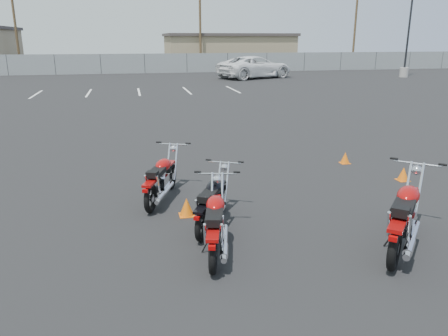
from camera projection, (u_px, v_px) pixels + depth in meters
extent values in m
plane|color=black|center=(220.00, 209.00, 8.51)|extent=(120.00, 120.00, 0.00)
torus|color=black|center=(171.00, 176.00, 9.59)|extent=(0.31, 0.58, 0.58)
cylinder|color=silver|center=(171.00, 176.00, 9.59)|extent=(0.15, 0.18, 0.15)
torus|color=black|center=(151.00, 198.00, 8.27)|extent=(0.31, 0.58, 0.58)
cylinder|color=silver|center=(151.00, 198.00, 8.27)|extent=(0.15, 0.18, 0.15)
cube|color=black|center=(161.00, 185.00, 8.91)|extent=(0.46, 0.97, 0.06)
cube|color=silver|center=(161.00, 183.00, 8.85)|extent=(0.39, 0.44, 0.29)
cylinder|color=silver|center=(160.00, 175.00, 8.80)|extent=(0.27, 0.29, 0.25)
ellipsoid|color=#940A09|center=(163.00, 165.00, 8.97)|extent=(0.48, 0.63, 0.25)
cube|color=black|center=(156.00, 173.00, 8.54)|extent=(0.43, 0.58, 0.10)
cube|color=black|center=(152.00, 174.00, 8.30)|extent=(0.26, 0.24, 0.12)
cube|color=#940A09|center=(149.00, 183.00, 8.16)|extent=(0.31, 0.44, 0.05)
cube|color=#940A09|center=(171.00, 163.00, 9.50)|extent=(0.24, 0.35, 0.04)
cylinder|color=silver|center=(158.00, 184.00, 8.32)|extent=(0.11, 0.18, 0.38)
cylinder|color=silver|center=(147.00, 183.00, 8.35)|extent=(0.11, 0.18, 0.38)
cylinder|color=silver|center=(165.00, 192.00, 8.63)|extent=(0.47, 1.02, 0.12)
cylinder|color=silver|center=(160.00, 197.00, 8.34)|extent=(0.23, 0.36, 0.13)
cylinder|color=silver|center=(176.00, 161.00, 9.59)|extent=(0.18, 0.37, 0.76)
cylinder|color=silver|center=(168.00, 161.00, 9.62)|extent=(0.18, 0.37, 0.76)
sphere|color=silver|center=(174.00, 149.00, 9.68)|extent=(0.20, 0.20, 0.15)
cylinder|color=silver|center=(174.00, 144.00, 9.67)|extent=(0.64, 0.28, 0.03)
cylinder|color=black|center=(188.00, 143.00, 9.59)|extent=(0.12, 0.07, 0.03)
cylinder|color=black|center=(159.00, 142.00, 9.69)|extent=(0.12, 0.07, 0.03)
cylinder|color=black|center=(154.00, 194.00, 8.90)|extent=(0.15, 0.08, 0.29)
cube|color=#990505|center=(145.00, 191.00, 7.94)|extent=(0.11, 0.09, 0.06)
torus|color=black|center=(221.00, 198.00, 8.34)|extent=(0.33, 0.54, 0.55)
cylinder|color=silver|center=(221.00, 198.00, 8.34)|extent=(0.15, 0.17, 0.15)
torus|color=black|center=(202.00, 225.00, 7.11)|extent=(0.33, 0.54, 0.55)
cylinder|color=silver|center=(202.00, 225.00, 7.11)|extent=(0.15, 0.17, 0.15)
cube|color=black|center=(212.00, 208.00, 7.71)|extent=(0.50, 0.90, 0.05)
cube|color=silver|center=(212.00, 206.00, 7.66)|extent=(0.38, 0.42, 0.27)
cylinder|color=silver|center=(211.00, 198.00, 7.61)|extent=(0.26, 0.29, 0.24)
ellipsoid|color=black|center=(215.00, 187.00, 7.77)|extent=(0.48, 0.60, 0.23)
cube|color=black|center=(208.00, 196.00, 7.36)|extent=(0.43, 0.56, 0.09)
cube|color=black|center=(204.00, 199.00, 7.14)|extent=(0.25, 0.24, 0.11)
cube|color=black|center=(201.00, 209.00, 7.01)|extent=(0.32, 0.42, 0.05)
cube|color=black|center=(221.00, 183.00, 8.26)|extent=(0.24, 0.33, 0.04)
cylinder|color=silver|center=(210.00, 210.00, 7.14)|extent=(0.11, 0.17, 0.36)
cylinder|color=silver|center=(197.00, 209.00, 7.19)|extent=(0.11, 0.17, 0.36)
cylinder|color=silver|center=(216.00, 218.00, 7.44)|extent=(0.52, 0.94, 0.12)
cylinder|color=silver|center=(212.00, 224.00, 7.16)|extent=(0.24, 0.34, 0.12)
cylinder|color=silver|center=(227.00, 182.00, 8.34)|extent=(0.20, 0.35, 0.72)
cylinder|color=silver|center=(219.00, 181.00, 8.38)|extent=(0.20, 0.35, 0.72)
sphere|color=silver|center=(225.00, 167.00, 8.43)|extent=(0.20, 0.20, 0.15)
cylinder|color=silver|center=(225.00, 162.00, 8.42)|extent=(0.59, 0.31, 0.03)
cylinder|color=black|center=(241.00, 162.00, 8.32)|extent=(0.11, 0.08, 0.03)
cylinder|color=black|center=(209.00, 160.00, 8.47)|extent=(0.11, 0.08, 0.03)
cylinder|color=black|center=(204.00, 219.00, 7.71)|extent=(0.14, 0.08, 0.27)
cube|color=#990505|center=(197.00, 218.00, 6.80)|extent=(0.11, 0.09, 0.05)
torus|color=black|center=(217.00, 215.00, 7.46)|extent=(0.24, 0.59, 0.58)
cylinder|color=silver|center=(217.00, 215.00, 7.46)|extent=(0.13, 0.17, 0.15)
torus|color=black|center=(213.00, 254.00, 6.12)|extent=(0.24, 0.59, 0.58)
cylinder|color=silver|center=(213.00, 254.00, 6.12)|extent=(0.13, 0.17, 0.15)
cube|color=black|center=(215.00, 231.00, 6.78)|extent=(0.33, 1.01, 0.06)
cube|color=silver|center=(215.00, 229.00, 6.72)|extent=(0.35, 0.42, 0.29)
cylinder|color=silver|center=(215.00, 218.00, 6.67)|extent=(0.24, 0.28, 0.26)
ellipsoid|color=#940A09|center=(215.00, 205.00, 6.84)|extent=(0.42, 0.61, 0.25)
cube|color=black|center=(214.00, 217.00, 6.40)|extent=(0.37, 0.58, 0.10)
cube|color=black|center=(213.00, 222.00, 6.16)|extent=(0.25, 0.22, 0.12)
cube|color=#940A09|center=(213.00, 235.00, 6.01)|extent=(0.26, 0.44, 0.05)
cube|color=#940A09|center=(217.00, 199.00, 7.38)|extent=(0.20, 0.35, 0.04)
cylinder|color=silver|center=(221.00, 234.00, 6.19)|extent=(0.09, 0.18, 0.38)
cylinder|color=silver|center=(205.00, 234.00, 6.19)|extent=(0.09, 0.18, 0.38)
cylinder|color=silver|center=(225.00, 243.00, 6.52)|extent=(0.33, 1.06, 0.12)
cylinder|color=silver|center=(224.00, 251.00, 6.21)|extent=(0.19, 0.36, 0.13)
cylinder|color=silver|center=(222.00, 196.00, 7.48)|extent=(0.13, 0.39, 0.76)
cylinder|color=silver|center=(212.00, 196.00, 7.49)|extent=(0.13, 0.39, 0.76)
sphere|color=silver|center=(217.00, 179.00, 7.56)|extent=(0.19, 0.19, 0.15)
cylinder|color=silver|center=(217.00, 174.00, 7.55)|extent=(0.66, 0.19, 0.03)
cylinder|color=black|center=(237.00, 172.00, 7.52)|extent=(0.12, 0.06, 0.03)
cylinder|color=black|center=(198.00, 172.00, 7.53)|extent=(0.12, 0.06, 0.03)
cylinder|color=black|center=(206.00, 244.00, 6.74)|extent=(0.15, 0.06, 0.29)
cube|color=#990505|center=(212.00, 248.00, 5.79)|extent=(0.11, 0.08, 0.06)
torus|color=black|center=(410.00, 210.00, 7.56)|extent=(0.54, 0.58, 0.67)
cylinder|color=silver|center=(410.00, 210.00, 7.56)|extent=(0.20, 0.21, 0.18)
torus|color=black|center=(394.00, 248.00, 6.20)|extent=(0.54, 0.58, 0.67)
cylinder|color=silver|center=(394.00, 248.00, 6.20)|extent=(0.20, 0.21, 0.18)
cube|color=black|center=(403.00, 225.00, 6.87)|extent=(0.86, 0.95, 0.07)
cube|color=silver|center=(403.00, 222.00, 6.80)|extent=(0.52, 0.53, 0.34)
cylinder|color=silver|center=(405.00, 210.00, 6.74)|extent=(0.35, 0.36, 0.30)
ellipsoid|color=#940A09|center=(408.00, 196.00, 6.91)|extent=(0.69, 0.71, 0.29)
cube|color=black|center=(403.00, 208.00, 6.47)|extent=(0.63, 0.65, 0.11)
cube|color=black|center=(401.00, 211.00, 6.22)|extent=(0.32, 0.31, 0.13)
cube|color=#940A09|center=(397.00, 226.00, 6.08)|extent=(0.46, 0.49, 0.06)
cube|color=#940A09|center=(412.00, 191.00, 7.46)|extent=(0.36, 0.38, 0.04)
cylinder|color=silver|center=(409.00, 228.00, 6.20)|extent=(0.18, 0.19, 0.44)
cylinder|color=silver|center=(389.00, 224.00, 6.32)|extent=(0.18, 0.19, 0.44)
cylinder|color=silver|center=(412.00, 239.00, 6.52)|extent=(0.89, 0.99, 0.14)
cylinder|color=silver|center=(409.00, 248.00, 6.22)|extent=(0.36, 0.39, 0.15)
cylinder|color=silver|center=(420.00, 190.00, 7.52)|extent=(0.33, 0.37, 0.88)
cylinder|color=silver|center=(407.00, 188.00, 7.61)|extent=(0.33, 0.37, 0.88)
sphere|color=silver|center=(417.00, 170.00, 7.63)|extent=(0.25, 0.25, 0.18)
cylinder|color=silver|center=(418.00, 164.00, 7.62)|extent=(0.61, 0.54, 0.03)
cylinder|color=black|center=(443.00, 165.00, 7.40)|extent=(0.13, 0.12, 0.04)
cylinder|color=black|center=(394.00, 159.00, 7.77)|extent=(0.13, 0.12, 0.04)
cylinder|color=black|center=(390.00, 238.00, 6.91)|extent=(0.15, 0.14, 0.34)
cube|color=#990505|center=(393.00, 239.00, 5.86)|extent=(0.13, 0.12, 0.07)
cone|color=orange|center=(345.00, 158.00, 11.59)|extent=(0.23, 0.23, 0.29)
cube|color=orange|center=(345.00, 163.00, 11.63)|extent=(0.25, 0.25, 0.01)
cone|color=orange|center=(403.00, 174.00, 10.18)|extent=(0.25, 0.25, 0.31)
cube|color=orange|center=(403.00, 180.00, 10.23)|extent=(0.27, 0.27, 0.01)
cone|color=orange|center=(187.00, 206.00, 8.16)|extent=(0.27, 0.27, 0.33)
cube|color=orange|center=(187.00, 215.00, 8.21)|extent=(0.29, 0.29, 0.01)
cylinder|color=#9B9793|center=(404.00, 72.00, 37.08)|extent=(0.70, 0.70, 0.80)
cylinder|color=black|center=(411.00, 10.00, 35.64)|extent=(0.16, 0.16, 9.26)
cube|color=slate|center=(145.00, 63.00, 41.03)|extent=(80.00, 0.04, 1.80)
cylinder|color=black|center=(7.00, 65.00, 38.59)|extent=(0.06, 0.06, 1.80)
cylinder|color=black|center=(55.00, 65.00, 39.41)|extent=(0.06, 0.06, 1.80)
cylinder|color=black|center=(101.00, 64.00, 40.22)|extent=(0.06, 0.06, 1.80)
cylinder|color=black|center=(145.00, 63.00, 41.03)|extent=(0.06, 0.06, 1.80)
cylinder|color=black|center=(187.00, 63.00, 41.84)|extent=(0.06, 0.06, 1.80)
cylinder|color=black|center=(228.00, 62.00, 42.65)|extent=(0.06, 0.06, 1.80)
cylinder|color=black|center=(267.00, 62.00, 43.46)|extent=(0.06, 0.06, 1.80)
cylinder|color=black|center=(304.00, 62.00, 44.27)|extent=(0.06, 0.06, 1.80)
cylinder|color=black|center=(341.00, 61.00, 45.08)|extent=(0.06, 0.06, 1.80)
cylinder|color=black|center=(376.00, 61.00, 45.89)|extent=(0.06, 0.06, 1.80)
cylinder|color=black|center=(409.00, 60.00, 46.71)|extent=(0.06, 0.06, 1.80)
cylinder|color=black|center=(442.00, 60.00, 47.52)|extent=(0.06, 0.06, 1.80)
cube|color=#91805E|center=(227.00, 51.00, 51.26)|extent=(14.00, 9.00, 3.40)
cube|color=#443C38|center=(227.00, 35.00, 50.73)|extent=(14.40, 9.40, 0.30)
cylinder|color=#463520|center=(15.00, 24.00, 42.25)|extent=(0.24, 0.24, 9.00)
cylinder|color=#463520|center=(200.00, 25.00, 44.96)|extent=(0.24, 0.24, 9.00)
cylinder|color=#463520|center=(355.00, 26.00, 49.55)|extent=(0.24, 0.24, 9.00)
cube|color=silver|center=(36.00, 94.00, 25.82)|extent=(0.12, 4.00, 0.01)
cube|color=silver|center=(89.00, 93.00, 26.43)|extent=(0.12, 4.00, 0.01)
cube|color=silver|center=(139.00, 92.00, 27.03)|extent=(0.12, 4.00, 0.01)
cube|color=silver|center=(187.00, 91.00, 27.64)|extent=(0.12, 4.00, 0.01)
cube|color=silver|center=(233.00, 89.00, 28.25)|extent=(0.12, 4.00, 0.01)
imported|color=white|center=(255.00, 61.00, 35.90)|extent=(5.66, 8.00, 2.82)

